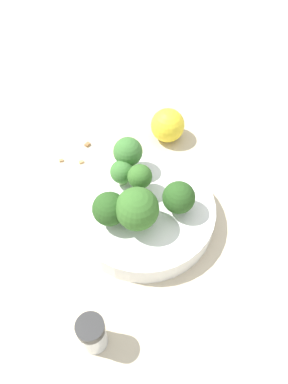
% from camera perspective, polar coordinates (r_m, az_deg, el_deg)
% --- Properties ---
extents(ground_plane, '(3.00, 3.00, 0.00)m').
position_cam_1_polar(ground_plane, '(0.56, 0.00, -4.12)').
color(ground_plane, beige).
extents(bowl, '(0.21, 0.21, 0.03)m').
position_cam_1_polar(bowl, '(0.55, 0.00, -3.17)').
color(bowl, white).
rests_on(bowl, ground_plane).
extents(broccoli_floret_0, '(0.06, 0.06, 0.07)m').
position_cam_1_polar(broccoli_floret_0, '(0.49, -1.06, -2.62)').
color(broccoli_floret_0, '#8EB770').
rests_on(broccoli_floret_0, bowl).
extents(broccoli_floret_1, '(0.03, 0.03, 0.04)m').
position_cam_1_polar(broccoli_floret_1, '(0.54, -3.37, 3.03)').
color(broccoli_floret_1, '#8EB770').
rests_on(broccoli_floret_1, bowl).
extents(broccoli_floret_2, '(0.04, 0.04, 0.05)m').
position_cam_1_polar(broccoli_floret_2, '(0.53, -0.96, 2.14)').
color(broccoli_floret_2, '#84AD66').
rests_on(broccoli_floret_2, bowl).
extents(broccoli_floret_3, '(0.05, 0.05, 0.05)m').
position_cam_1_polar(broccoli_floret_3, '(0.51, 5.31, -0.89)').
color(broccoli_floret_3, '#7A9E5B').
rests_on(broccoli_floret_3, bowl).
extents(broccoli_floret_4, '(0.04, 0.04, 0.06)m').
position_cam_1_polar(broccoli_floret_4, '(0.55, -2.45, 5.94)').
color(broccoli_floret_4, '#84AD66').
rests_on(broccoli_floret_4, bowl).
extents(broccoli_floret_5, '(0.05, 0.05, 0.05)m').
position_cam_1_polar(broccoli_floret_5, '(0.50, -5.28, -2.64)').
color(broccoli_floret_5, '#7A9E5B').
rests_on(broccoli_floret_5, bowl).
extents(pepper_shaker, '(0.03, 0.03, 0.06)m').
position_cam_1_polar(pepper_shaker, '(0.47, -7.86, -20.62)').
color(pepper_shaker, silver).
rests_on(pepper_shaker, ground_plane).
extents(lemon_wedge, '(0.06, 0.06, 0.06)m').
position_cam_1_polar(lemon_wedge, '(0.65, 3.62, 10.11)').
color(lemon_wedge, yellow).
rests_on(lemon_wedge, ground_plane).
extents(almond_crumb_0, '(0.01, 0.01, 0.01)m').
position_cam_1_polar(almond_crumb_0, '(0.64, -9.56, 4.64)').
color(almond_crumb_0, tan).
rests_on(almond_crumb_0, ground_plane).
extents(almond_crumb_1, '(0.01, 0.01, 0.01)m').
position_cam_1_polar(almond_crumb_1, '(0.66, -8.64, 7.31)').
color(almond_crumb_1, olive).
rests_on(almond_crumb_1, ground_plane).
extents(almond_crumb_2, '(0.01, 0.01, 0.01)m').
position_cam_1_polar(almond_crumb_2, '(0.65, -12.52, 4.80)').
color(almond_crumb_2, '#AD7F4C').
rests_on(almond_crumb_2, ground_plane).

